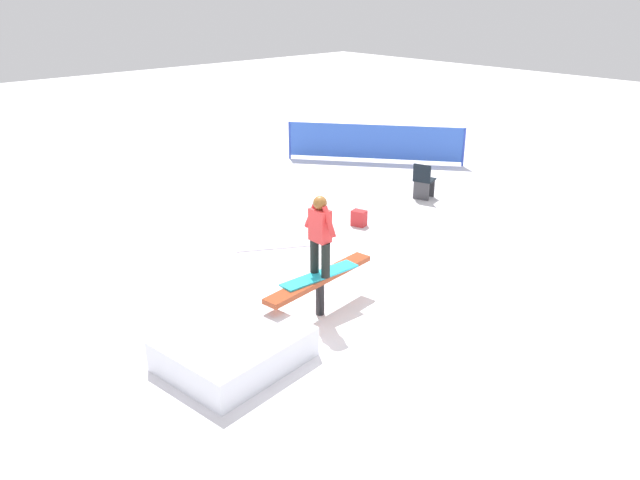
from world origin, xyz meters
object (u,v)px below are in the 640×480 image
Objects in this scene: loose_snowboard_white at (273,246)px; folding_chair at (424,182)px; rail_feature at (320,282)px; backpack_on_snow at (359,218)px; main_rider_on_rail at (320,238)px.

loose_snowboard_white is 4.61m from folding_chair.
backpack_on_snow is (3.27, 2.32, -0.39)m from rail_feature.
folding_chair is (5.75, 2.57, -0.88)m from main_rider_on_rail.
backpack_on_snow is (-2.49, -0.25, -0.24)m from folding_chair.
rail_feature reaches higher than loose_snowboard_white.
main_rider_on_rail is 0.95× the size of loose_snowboard_white.
main_rider_on_rail is (0.00, 0.00, 0.73)m from rail_feature.
folding_chair is 2.51m from backpack_on_snow.
main_rider_on_rail reaches higher than rail_feature.
folding_chair is at bearing 79.97° from backpack_on_snow.
loose_snowboard_white is 4.30× the size of backpack_on_snow.
folding_chair reaches higher than backpack_on_snow.
rail_feature is 1.54× the size of loose_snowboard_white.
folding_chair is (5.75, 2.57, -0.15)m from rail_feature.
backpack_on_snow is at bearing 79.70° from folding_chair.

